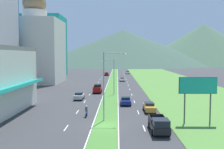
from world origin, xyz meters
TOP-DOWN VIEW (x-y plane):
  - ground_plane at (0.00, 0.00)m, footprint 600.00×600.00m
  - grass_median at (0.00, 60.00)m, footprint 3.20×240.00m
  - grass_verge_right at (20.60, 60.00)m, footprint 24.00×240.00m
  - lane_dash_left_2 at (-5.10, -0.98)m, footprint 0.16×2.80m
  - lane_dash_left_3 at (-5.10, 8.52)m, footprint 0.16×2.80m
  - lane_dash_left_4 at (-5.10, 18.03)m, footprint 0.16×2.80m
  - lane_dash_left_5 at (-5.10, 27.54)m, footprint 0.16×2.80m
  - lane_dash_left_6 at (-5.10, 37.05)m, footprint 0.16×2.80m
  - lane_dash_left_7 at (-5.10, 46.56)m, footprint 0.16×2.80m
  - lane_dash_left_8 at (-5.10, 56.07)m, footprint 0.16×2.80m
  - lane_dash_left_9 at (-5.10, 65.57)m, footprint 0.16×2.80m
  - lane_dash_left_10 at (-5.10, 75.08)m, footprint 0.16×2.80m
  - lane_dash_left_11 at (-5.10, 84.59)m, footprint 0.16×2.80m
  - lane_dash_left_12 at (-5.10, 94.10)m, footprint 0.16×2.80m
  - lane_dash_left_13 at (-5.10, 103.61)m, footprint 0.16×2.80m
  - lane_dash_left_14 at (-5.10, 113.12)m, footprint 0.16×2.80m
  - lane_dash_left_15 at (-5.10, 122.62)m, footprint 0.16×2.80m
  - lane_dash_right_2 at (5.10, -0.98)m, footprint 0.16×2.80m
  - lane_dash_right_3 at (5.10, 8.52)m, footprint 0.16×2.80m
  - lane_dash_right_4 at (5.10, 18.03)m, footprint 0.16×2.80m
  - lane_dash_right_5 at (5.10, 27.54)m, footprint 0.16×2.80m
  - lane_dash_right_6 at (5.10, 37.05)m, footprint 0.16×2.80m
  - lane_dash_right_7 at (5.10, 46.56)m, footprint 0.16×2.80m
  - lane_dash_right_8 at (5.10, 56.07)m, footprint 0.16×2.80m
  - lane_dash_right_9 at (5.10, 65.57)m, footprint 0.16×2.80m
  - lane_dash_right_10 at (5.10, 75.08)m, footprint 0.16×2.80m
  - lane_dash_right_11 at (5.10, 84.59)m, footprint 0.16×2.80m
  - lane_dash_right_12 at (5.10, 94.10)m, footprint 0.16×2.80m
  - lane_dash_right_13 at (5.10, 103.61)m, footprint 0.16×2.80m
  - lane_dash_right_14 at (5.10, 113.12)m, footprint 0.16×2.80m
  - lane_dash_right_15 at (5.10, 122.62)m, footprint 0.16×2.80m
  - edge_line_median_left at (-1.75, 60.00)m, footprint 0.16×240.00m
  - edge_line_median_right at (1.75, 60.00)m, footprint 0.16×240.00m
  - domed_building at (-26.92, 54.59)m, footprint 17.70×17.70m
  - midrise_colored at (-32.43, 84.75)m, footprint 17.88×17.88m
  - hill_far_left at (-97.94, 245.81)m, footprint 130.55×130.55m
  - hill_far_center at (7.84, 232.39)m, footprint 181.47×181.47m
  - hill_far_right at (93.87, 243.36)m, footprint 145.93×145.93m
  - street_lamp_near at (0.02, 2.67)m, footprint 3.40×0.28m
  - street_lamp_mid at (0.39, 27.17)m, footprint 3.32×0.38m
  - billboard_roadside at (12.68, 1.36)m, footprint 5.24×0.28m
  - car_0 at (-3.49, 86.03)m, footprint 2.00×4.71m
  - car_1 at (3.40, 59.82)m, footprint 1.91×4.05m
  - car_2 at (6.94, 98.05)m, footprint 2.01×4.76m
  - car_3 at (7.01, 8.99)m, footprint 1.86×4.67m
  - car_4 at (3.21, 14.86)m, footprint 2.02×4.09m
  - car_5 at (-6.62, 20.49)m, footprint 1.92×4.12m
  - pickup_truck_0 at (-3.45, 31.20)m, footprint 2.18×5.40m
  - pickup_truck_1 at (6.73, -2.81)m, footprint 2.18×5.40m
  - motorcycle_rider at (-3.16, 5.10)m, footprint 0.36×2.00m

SIDE VIEW (x-z plane):
  - ground_plane at x=0.00m, z-range 0.00..0.00m
  - lane_dash_left_2 at x=-5.10m, z-range 0.00..0.01m
  - lane_dash_left_3 at x=-5.10m, z-range 0.00..0.01m
  - lane_dash_left_4 at x=-5.10m, z-range 0.00..0.01m
  - lane_dash_left_5 at x=-5.10m, z-range 0.00..0.01m
  - lane_dash_left_6 at x=-5.10m, z-range 0.00..0.01m
  - lane_dash_left_7 at x=-5.10m, z-range 0.00..0.01m
  - lane_dash_left_8 at x=-5.10m, z-range 0.00..0.01m
  - lane_dash_left_9 at x=-5.10m, z-range 0.00..0.01m
  - lane_dash_left_10 at x=-5.10m, z-range 0.00..0.01m
  - lane_dash_left_11 at x=-5.10m, z-range 0.00..0.01m
  - lane_dash_left_12 at x=-5.10m, z-range 0.00..0.01m
  - lane_dash_left_13 at x=-5.10m, z-range 0.00..0.01m
  - lane_dash_left_14 at x=-5.10m, z-range 0.00..0.01m
  - lane_dash_left_15 at x=-5.10m, z-range 0.00..0.01m
  - lane_dash_right_2 at x=5.10m, z-range 0.00..0.01m
  - lane_dash_right_3 at x=5.10m, z-range 0.00..0.01m
  - lane_dash_right_4 at x=5.10m, z-range 0.00..0.01m
  - lane_dash_right_5 at x=5.10m, z-range 0.00..0.01m
  - lane_dash_right_6 at x=5.10m, z-range 0.00..0.01m
  - lane_dash_right_7 at x=5.10m, z-range 0.00..0.01m
  - lane_dash_right_8 at x=5.10m, z-range 0.00..0.01m
  - lane_dash_right_9 at x=5.10m, z-range 0.00..0.01m
  - lane_dash_right_10 at x=5.10m, z-range 0.00..0.01m
  - lane_dash_right_11 at x=5.10m, z-range 0.00..0.01m
  - lane_dash_right_12 at x=5.10m, z-range 0.00..0.01m
  - lane_dash_right_13 at x=5.10m, z-range 0.00..0.01m
  - lane_dash_right_14 at x=5.10m, z-range 0.00..0.01m
  - lane_dash_right_15 at x=5.10m, z-range 0.00..0.01m
  - edge_line_median_left at x=-1.75m, z-range 0.00..0.01m
  - edge_line_median_right at x=1.75m, z-range 0.00..0.01m
  - grass_median at x=0.00m, z-range 0.00..0.06m
  - grass_verge_right at x=20.60m, z-range 0.00..0.06m
  - car_1 at x=3.40m, z-range 0.03..1.39m
  - motorcycle_rider at x=-3.16m, z-range -0.15..1.65m
  - car_4 at x=3.21m, z-range 0.01..1.55m
  - car_0 at x=-3.49m, z-range 0.01..1.57m
  - car_2 at x=6.94m, z-range 0.02..1.57m
  - car_5 at x=-6.62m, z-range 0.02..1.57m
  - car_3 at x=7.01m, z-range 0.03..1.56m
  - pickup_truck_0 at x=-3.45m, z-range -0.02..1.98m
  - pickup_truck_1 at x=6.73m, z-range -0.02..1.98m
  - street_lamp_mid at x=0.39m, z-range 0.72..9.21m
  - billboard_roadside at x=12.68m, z-range 1.73..8.25m
  - street_lamp_near at x=0.02m, z-range 0.76..10.74m
  - hill_far_left at x=-97.94m, z-range 0.00..23.75m
  - domed_building at x=-26.92m, z-range -3.31..27.95m
  - midrise_colored at x=-32.43m, z-range 0.00..27.50m
  - hill_far_center at x=7.84m, z-range 0.00..35.93m
  - hill_far_right at x=93.87m, z-range 0.00..43.04m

